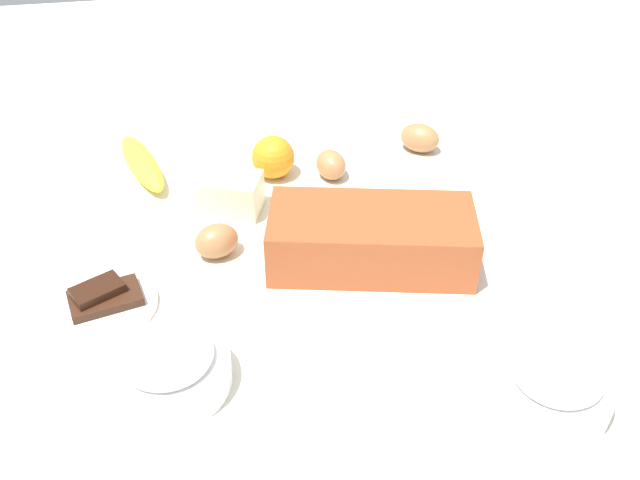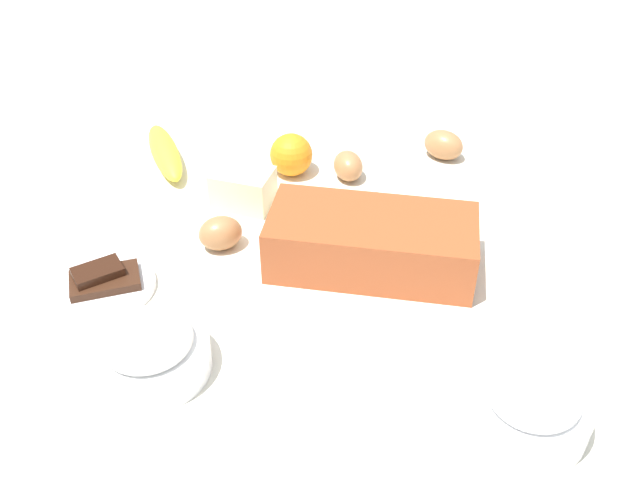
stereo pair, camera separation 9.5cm
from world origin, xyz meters
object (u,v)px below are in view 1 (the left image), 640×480
Objects in this scene: flour_bowl at (169,366)px; banana at (142,163)px; egg_beside_bowl at (217,241)px; sugar_bowl at (554,384)px; chocolate_plate at (106,301)px; egg_near_butter at (331,165)px; butter_block at (231,194)px; egg_loose at (420,138)px; loaf_pan at (371,238)px; orange_fruit at (273,157)px.

flour_bowl is 0.73× the size of banana.
egg_beside_bowl reaches higher than banana.
sugar_bowl is 0.48m from egg_beside_bowl.
flour_bowl is 1.07× the size of chocolate_plate.
egg_near_butter is (-0.26, -0.41, -0.01)m from flour_bowl.
butter_block is (-0.14, 0.14, 0.01)m from banana.
butter_block reaches higher than egg_loose.
chocolate_plate is at bearing 29.63° from egg_beside_bowl.
loaf_pan reaches higher than flour_bowl.
butter_block is at bearing 49.40° from orange_fruit.
egg_near_butter is at bearing -123.06° from flour_bowl.
egg_beside_bowl is at bearing 74.87° from butter_block.
chocolate_plate is at bearing 36.89° from egg_near_butter.
loaf_pan reaches higher than chocolate_plate.
egg_beside_bowl is at bearing -43.99° from sugar_bowl.
chocolate_plate is at bearing 31.65° from egg_loose.
egg_beside_bowl is 0.48× the size of chocolate_plate.
butter_block is 0.36m from egg_loose.
egg_loose is (-0.43, -0.46, -0.01)m from flour_bowl.
chocolate_plate is (0.52, 0.32, -0.01)m from egg_loose.
orange_fruit reaches higher than egg_loose.
flour_bowl reaches higher than egg_near_butter.
sugar_bowl is at bearing 165.91° from flour_bowl.
banana is at bearing -30.03° from loaf_pan.
sugar_bowl is 0.68× the size of banana.
egg_beside_bowl is (0.20, 0.18, 0.00)m from egg_near_butter.
banana is at bearing -84.89° from flour_bowl.
sugar_bowl is 0.99× the size of chocolate_plate.
loaf_pan is 0.36m from chocolate_plate.
egg_near_butter is (-0.17, -0.07, -0.01)m from butter_block.
loaf_pan is at bearing 61.22° from egg_loose.
orange_fruit reaches higher than chocolate_plate.
butter_block is at bearing -105.81° from flour_bowl.
egg_near_butter is (0.15, -0.51, -0.01)m from sugar_bowl.
flour_bowl is at bearing -14.09° from sugar_bowl.
egg_near_butter is at bearing -157.93° from butter_block.
flour_bowl is 1.54× the size of butter_block.
flour_bowl is 0.48m from banana.
loaf_pan reaches higher than butter_block.
orange_fruit is (-0.17, -0.43, 0.00)m from flour_bowl.
egg_beside_bowl and egg_loose have the same top height.
egg_loose reaches higher than egg_near_butter.
egg_near_butter is at bearing -74.23° from loaf_pan.
butter_block is 1.29× the size of egg_loose.
chocolate_plate is at bearing -26.75° from sugar_bowl.
butter_block is (0.08, 0.09, -0.01)m from orange_fruit.
orange_fruit is 0.79× the size of butter_block.
butter_block is at bearing -132.86° from chocolate_plate.
sugar_bowl is at bearing 136.01° from egg_beside_bowl.
egg_loose is (-0.16, -0.29, -0.02)m from loaf_pan.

